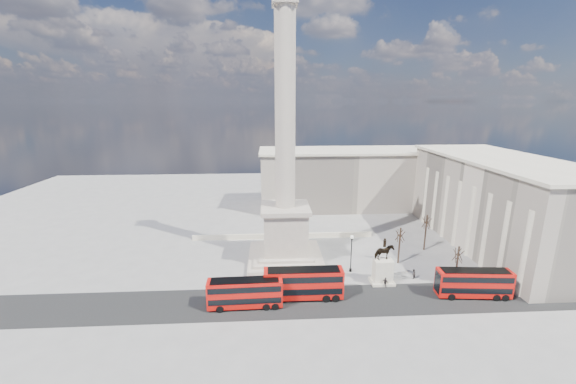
# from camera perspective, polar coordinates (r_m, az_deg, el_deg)

# --- Properties ---
(ground) EXTENTS (180.00, 180.00, 0.00)m
(ground) POSITION_cam_1_polar(r_m,az_deg,el_deg) (65.00, -0.20, -12.73)
(ground) COLOR gray
(ground) RESTS_ON ground
(asphalt_road) EXTENTS (120.00, 9.00, 0.01)m
(asphalt_road) POSITION_cam_1_polar(r_m,az_deg,el_deg) (56.79, 5.64, -17.14)
(asphalt_road) COLOR #272727
(asphalt_road) RESTS_ON ground
(nelsons_column) EXTENTS (14.00, 14.00, 49.85)m
(nelsons_column) POSITION_cam_1_polar(r_m,az_deg,el_deg) (65.03, -0.44, -0.50)
(nelsons_column) COLOR #BEB09F
(nelsons_column) RESTS_ON ground
(balustrade_wall) EXTENTS (40.00, 0.60, 1.10)m
(balustrade_wall) POSITION_cam_1_polar(r_m,az_deg,el_deg) (79.36, -0.82, -7.11)
(balustrade_wall) COLOR beige
(balustrade_wall) RESTS_ON ground
(building_east) EXTENTS (19.00, 46.00, 18.60)m
(building_east) POSITION_cam_1_polar(r_m,az_deg,el_deg) (85.51, 31.09, -1.46)
(building_east) COLOR beige
(building_east) RESTS_ON ground
(building_northeast) EXTENTS (51.00, 17.00, 16.60)m
(building_northeast) POSITION_cam_1_polar(r_m,az_deg,el_deg) (102.68, 9.82, 2.21)
(building_northeast) COLOR beige
(building_northeast) RESTS_ON ground
(red_bus_a) EXTENTS (11.04, 2.85, 4.45)m
(red_bus_a) POSITION_cam_1_polar(r_m,az_deg,el_deg) (54.36, -6.87, -15.87)
(red_bus_a) COLOR red
(red_bus_a) RESTS_ON ground
(red_bus_b) EXTENTS (12.12, 2.91, 4.91)m
(red_bus_b) POSITION_cam_1_polar(r_m,az_deg,el_deg) (56.01, 2.59, -14.52)
(red_bus_b) COLOR red
(red_bus_b) RESTS_ON ground
(red_bus_c) EXTENTS (11.32, 3.51, 4.52)m
(red_bus_c) POSITION_cam_1_polar(r_m,az_deg,el_deg) (63.44, 27.86, -12.86)
(red_bus_c) COLOR red
(red_bus_c) RESTS_ON ground
(red_bus_d) EXTENTS (10.45, 3.60, 4.15)m
(red_bus_d) POSITION_cam_1_polar(r_m,az_deg,el_deg) (73.38, 38.65, -10.92)
(red_bus_d) COLOR red
(red_bus_d) RESTS_ON ground
(victorian_lamp) EXTENTS (0.59, 0.59, 6.91)m
(victorian_lamp) POSITION_cam_1_polar(r_m,az_deg,el_deg) (64.29, 10.20, -9.28)
(victorian_lamp) COLOR black
(victorian_lamp) RESTS_ON ground
(equestrian_statue) EXTENTS (3.84, 2.88, 8.04)m
(equestrian_statue) POSITION_cam_1_polar(r_m,az_deg,el_deg) (62.16, 15.09, -11.74)
(equestrian_statue) COLOR beige
(equestrian_statue) RESTS_ON ground
(bare_tree_near) EXTENTS (1.71, 1.71, 7.49)m
(bare_tree_near) POSITION_cam_1_polar(r_m,az_deg,el_deg) (63.87, 25.82, -8.95)
(bare_tree_near) COLOR #332319
(bare_tree_near) RESTS_ON ground
(bare_tree_mid) EXTENTS (1.96, 1.96, 7.42)m
(bare_tree_mid) POSITION_cam_1_polar(r_m,az_deg,el_deg) (68.97, 17.70, -6.50)
(bare_tree_mid) COLOR #332319
(bare_tree_mid) RESTS_ON ground
(bare_tree_far) EXTENTS (1.93, 1.93, 7.87)m
(bare_tree_far) POSITION_cam_1_polar(r_m,az_deg,el_deg) (76.79, 21.51, -4.42)
(bare_tree_far) COLOR #332319
(bare_tree_far) RESTS_ON ground
(pedestrian_walking) EXTENTS (0.75, 0.57, 1.84)m
(pedestrian_walking) POSITION_cam_1_polar(r_m,az_deg,el_deg) (65.16, 23.41, -13.04)
(pedestrian_walking) COLOR #2A2424
(pedestrian_walking) RESTS_ON ground
(pedestrian_standing) EXTENTS (1.08, 1.02, 1.76)m
(pedestrian_standing) POSITION_cam_1_polar(r_m,az_deg,el_deg) (65.93, 19.60, -12.37)
(pedestrian_standing) COLOR #2A2424
(pedestrian_standing) RESTS_ON ground
(pedestrian_crossing) EXTENTS (0.95, 1.06, 1.73)m
(pedestrian_crossing) POSITION_cam_1_polar(r_m,az_deg,el_deg) (61.83, 15.47, -13.90)
(pedestrian_crossing) COLOR #2A2424
(pedestrian_crossing) RESTS_ON ground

